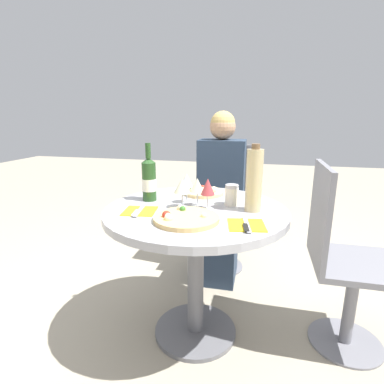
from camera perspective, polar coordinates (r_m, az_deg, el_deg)
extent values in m
plane|color=#9E937F|center=(1.83, 0.64, -25.06)|extent=(12.00, 12.00, 0.00)
cylinder|color=slate|center=(1.82, 0.64, -24.77)|extent=(0.44, 0.44, 0.02)
cylinder|color=slate|center=(1.62, 0.67, -15.42)|extent=(0.08, 0.08, 0.66)
cylinder|color=#9E9EA3|center=(1.48, 0.71, -3.71)|extent=(0.90, 0.90, 0.04)
cylinder|color=slate|center=(2.45, 5.20, -13.71)|extent=(0.37, 0.37, 0.01)
cylinder|color=slate|center=(2.36, 5.32, -9.12)|extent=(0.06, 0.06, 0.44)
cube|color=slate|center=(2.27, 5.46, -3.69)|extent=(0.41, 0.41, 0.03)
cube|color=slate|center=(2.39, 6.24, 3.40)|extent=(0.41, 0.02, 0.47)
cube|color=#28384C|center=(2.20, 4.72, -10.45)|extent=(0.28, 0.33, 0.47)
cube|color=#28384C|center=(2.20, 5.63, 3.13)|extent=(0.33, 0.21, 0.52)
sphere|color=tan|center=(2.16, 5.87, 12.28)|extent=(0.18, 0.18, 0.18)
sphere|color=tan|center=(2.16, 5.88, 12.88)|extent=(0.17, 0.17, 0.17)
cylinder|color=slate|center=(1.94, 27.05, -24.00)|extent=(0.37, 0.37, 0.01)
cylinder|color=slate|center=(1.82, 27.87, -18.64)|extent=(0.06, 0.06, 0.44)
cube|color=slate|center=(1.71, 28.82, -11.94)|extent=(0.41, 0.41, 0.03)
cube|color=slate|center=(1.57, 23.20, -3.67)|extent=(0.02, 0.41, 0.47)
cylinder|color=#DBB26B|center=(1.30, -1.00, -5.06)|extent=(0.29, 0.29, 0.02)
sphere|color=beige|center=(1.39, -2.21, -3.05)|extent=(0.03, 0.03, 0.03)
sphere|color=#B22D1E|center=(1.29, -4.90, -4.38)|extent=(0.04, 0.04, 0.04)
sphere|color=#336B28|center=(1.38, -1.79, -3.25)|extent=(0.03, 0.03, 0.03)
sphere|color=beige|center=(1.29, -4.74, -4.54)|extent=(0.03, 0.03, 0.03)
sphere|color=beige|center=(1.29, 2.25, -4.49)|extent=(0.03, 0.03, 0.03)
sphere|color=beige|center=(1.26, -4.55, -4.95)|extent=(0.03, 0.03, 0.03)
cylinder|color=#E5C17F|center=(1.73, 2.24, -0.08)|extent=(0.23, 0.23, 0.02)
sphere|color=#B22D1E|center=(1.68, 3.10, 0.07)|extent=(0.03, 0.03, 0.03)
sphere|color=#336B28|center=(1.72, 0.21, 0.47)|extent=(0.04, 0.04, 0.04)
sphere|color=beige|center=(1.70, 0.11, 0.24)|extent=(0.03, 0.03, 0.03)
sphere|color=#B22D1E|center=(1.77, 2.03, 0.81)|extent=(0.03, 0.03, 0.03)
sphere|color=beige|center=(1.71, 4.17, 0.37)|extent=(0.04, 0.04, 0.04)
sphere|color=beige|center=(1.70, 1.98, 0.32)|extent=(0.04, 0.04, 0.04)
cylinder|color=#23471E|center=(1.60, -8.17, 1.96)|extent=(0.07, 0.07, 0.20)
cone|color=#23471E|center=(1.58, -8.32, 6.02)|extent=(0.07, 0.07, 0.03)
cylinder|color=#23471E|center=(1.57, -8.38, 7.79)|extent=(0.03, 0.03, 0.08)
cylinder|color=silver|center=(1.60, -8.15, 1.39)|extent=(0.07, 0.07, 0.06)
cylinder|color=tan|center=(1.43, 11.74, 2.12)|extent=(0.08, 0.08, 0.29)
cylinder|color=brown|center=(1.40, 12.07, 8.47)|extent=(0.04, 0.04, 0.02)
cylinder|color=silver|center=(1.52, 7.56, -0.84)|extent=(0.07, 0.07, 0.09)
cylinder|color=#B2B2B7|center=(1.51, 7.62, 1.09)|extent=(0.07, 0.07, 0.02)
cylinder|color=silver|center=(1.46, 2.95, -3.24)|extent=(0.06, 0.06, 0.00)
cylinder|color=silver|center=(1.45, 2.97, -1.84)|extent=(0.01, 0.01, 0.07)
cone|color=#9E383D|center=(1.43, 3.01, 1.06)|extent=(0.07, 0.07, 0.08)
cylinder|color=silver|center=(1.56, -1.02, -1.96)|extent=(0.06, 0.06, 0.00)
cylinder|color=silver|center=(1.55, -1.02, -0.45)|extent=(0.01, 0.01, 0.08)
cone|color=silver|center=(1.53, -1.04, 2.26)|extent=(0.07, 0.07, 0.07)
cylinder|color=silver|center=(1.51, 0.89, -2.58)|extent=(0.06, 0.06, 0.00)
cylinder|color=silver|center=(1.50, 0.90, -1.25)|extent=(0.01, 0.01, 0.07)
cone|color=beige|center=(1.48, 0.91, 1.34)|extent=(0.07, 0.07, 0.07)
cylinder|color=silver|center=(1.48, -1.86, -2.90)|extent=(0.06, 0.06, 0.00)
cylinder|color=silver|center=(1.47, -1.87, -1.50)|extent=(0.01, 0.01, 0.07)
cone|color=beige|center=(1.45, -1.89, 1.19)|extent=(0.08, 0.08, 0.07)
cube|color=yellow|center=(1.44, -9.90, -3.57)|extent=(0.17, 0.17, 0.00)
cube|color=silver|center=(1.44, -9.91, -3.40)|extent=(0.05, 0.19, 0.00)
cube|color=silver|center=(1.40, -10.66, -3.88)|extent=(0.03, 0.09, 0.00)
cube|color=yellow|center=(1.27, 10.35, -6.20)|extent=(0.17, 0.17, 0.00)
cube|color=silver|center=(1.27, 10.36, -6.01)|extent=(0.05, 0.19, 0.00)
cube|color=black|center=(1.22, 10.24, -6.67)|extent=(0.03, 0.09, 0.00)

